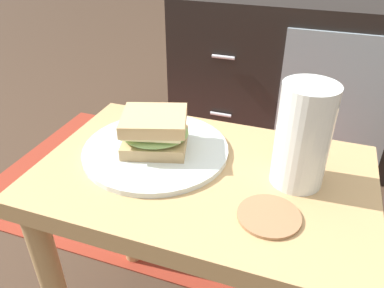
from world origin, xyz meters
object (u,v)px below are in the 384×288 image
at_px(tv_cabinet, 304,75).
at_px(beer_glass, 303,138).
at_px(plate, 156,149).
at_px(coaster, 269,216).
at_px(sandwich_front, 155,131).

height_order(tv_cabinet, beer_glass, beer_glass).
distance_m(tv_cabinet, plate, 0.96).
bearing_deg(coaster, plate, 155.27).
xyz_separation_m(tv_cabinet, coaster, (0.02, -1.02, 0.17)).
bearing_deg(beer_glass, tv_cabinet, 92.83).
distance_m(plate, beer_glass, 0.26).
distance_m(sandwich_front, beer_glass, 0.25).
relative_size(plate, sandwich_front, 1.83).
bearing_deg(plate, coaster, -24.73).
xyz_separation_m(tv_cabinet, sandwich_front, (-0.20, -0.92, 0.21)).
xyz_separation_m(plate, sandwich_front, (-0.00, -0.00, 0.04)).
height_order(beer_glass, coaster, beer_glass).
relative_size(beer_glass, coaster, 1.83).
relative_size(sandwich_front, coaster, 1.56).
bearing_deg(beer_glass, sandwich_front, 179.62).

